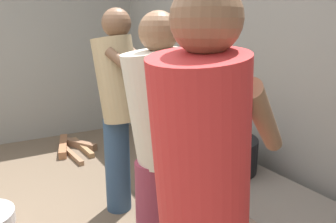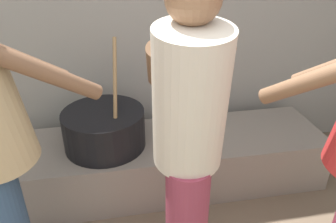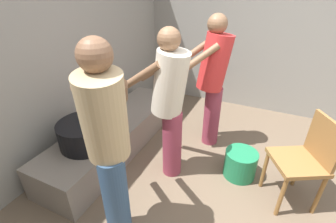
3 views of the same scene
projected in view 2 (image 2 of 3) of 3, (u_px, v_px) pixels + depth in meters
block_enclosure_rear at (74, 12)px, 2.27m from camera, size 5.39×0.20×2.31m
hearth_ledge at (175, 160)px, 2.37m from camera, size 2.12×0.60×0.38m
cooking_pot_main at (104, 129)px, 2.15m from camera, size 0.53×0.53×0.71m
cook_in_cream_shirt at (189, 137)px, 1.36m from camera, size 0.40×0.68×1.54m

